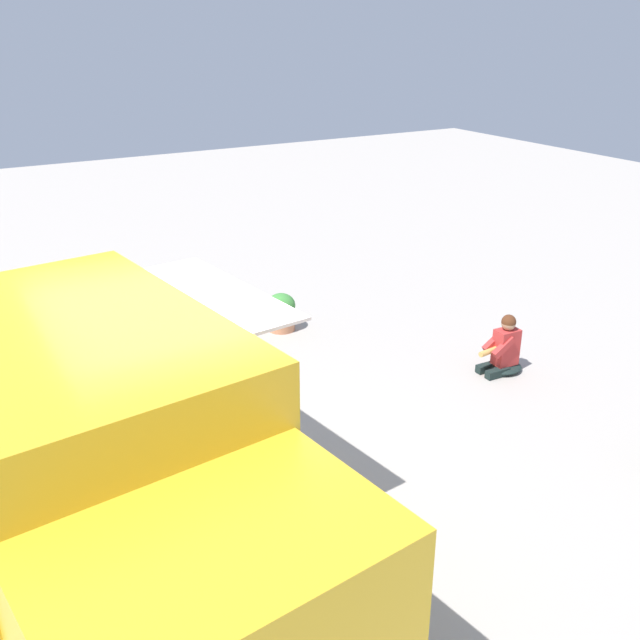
# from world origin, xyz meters

# --- Properties ---
(ground_plane) EXTENTS (40.00, 40.00, 0.00)m
(ground_plane) POSITION_xyz_m (0.00, 0.00, 0.00)
(ground_plane) COLOR #B2A99F
(food_truck) EXTENTS (3.16, 5.01, 2.30)m
(food_truck) POSITION_xyz_m (-1.08, -0.83, 1.09)
(food_truck) COLOR gold
(food_truck) RESTS_ON ground_plane
(person_customer) EXTENTS (0.74, 0.46, 0.84)m
(person_customer) POSITION_xyz_m (4.70, 0.70, 0.32)
(person_customer) COLOR black
(person_customer) RESTS_ON ground_plane
(planter_flowering_near) EXTENTS (0.45, 0.45, 0.60)m
(planter_flowering_near) POSITION_xyz_m (2.72, 3.54, 0.30)
(planter_flowering_near) COLOR #BF7853
(planter_flowering_near) RESTS_ON ground_plane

